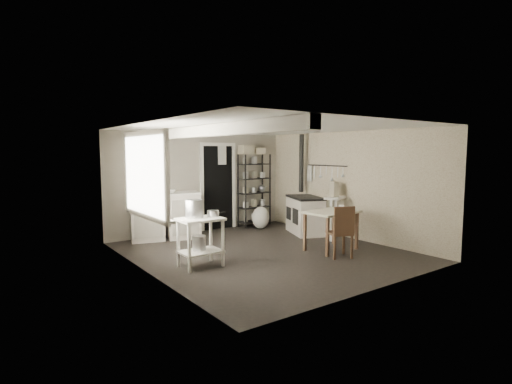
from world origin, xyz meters
TOP-DOWN VIEW (x-y plane):
  - floor at (0.00, 0.00)m, footprint 5.00×5.00m
  - ceiling at (0.00, 0.00)m, footprint 5.00×5.00m
  - wall_back at (0.00, 2.50)m, footprint 4.50×0.02m
  - wall_front at (0.00, -2.50)m, footprint 4.50×0.02m
  - wall_left at (-2.25, 0.00)m, footprint 0.02×5.00m
  - wall_right at (2.25, 0.00)m, footprint 0.02×5.00m
  - window at (-2.22, 0.20)m, footprint 0.12×1.76m
  - doorway at (0.45, 2.47)m, footprint 0.96×0.10m
  - ceiling_beam at (-1.20, 0.00)m, footprint 0.18×5.00m
  - wallpaper_panel at (2.24, 0.00)m, footprint 0.01×5.00m
  - utensil_rail at (2.19, 0.60)m, footprint 0.06×1.20m
  - prep_table at (-1.43, -0.14)m, footprint 0.70×0.50m
  - stockpot at (-1.49, -0.05)m, footprint 0.37×0.37m
  - saucepan at (-1.19, -0.13)m, footprint 0.25×0.25m
  - bucket at (-1.44, -0.10)m, footprint 0.27×0.27m
  - base_cabinets at (-1.04, 2.18)m, footprint 1.64×1.05m
  - mixing_bowl at (-0.93, 2.15)m, footprint 0.35×0.35m
  - counter_cup at (-1.43, 2.07)m, footprint 0.16×0.16m
  - shelf_rack at (1.40, 2.31)m, footprint 0.88×0.41m
  - shelf_jar at (1.12, 2.27)m, footprint 0.09×0.09m
  - storage_box_a at (1.19, 2.36)m, footprint 0.34×0.30m
  - storage_box_b at (1.59, 2.33)m, footprint 0.32×0.31m
  - stove at (1.77, 0.84)m, footprint 0.97×1.22m
  - stovepipe at (2.02, 1.24)m, footprint 0.14×0.14m
  - side_ledge at (1.95, 0.08)m, footprint 0.66×0.52m
  - oats_box at (1.96, 0.13)m, footprint 0.18×0.24m
  - work_table at (1.10, -0.61)m, footprint 1.03×0.75m
  - table_cup at (1.32, -0.66)m, footprint 0.11×0.11m
  - chair at (0.85, -1.05)m, footprint 0.51×0.52m
  - flour_sack at (1.30, 1.89)m, footprint 0.48×0.41m
  - floor_crock at (1.69, -0.10)m, footprint 0.14×0.14m

SIDE VIEW (x-z plane):
  - floor at x=0.00m, z-range 0.00..0.00m
  - floor_crock at x=1.69m, z-range 0.00..0.15m
  - flour_sack at x=1.30m, z-range -0.03..0.51m
  - work_table at x=1.10m, z-range 0.01..0.75m
  - bucket at x=-1.44m, z-range 0.26..0.51m
  - prep_table at x=-1.43m, z-range 0.00..0.80m
  - side_ledge at x=1.95m, z-range -0.02..0.88m
  - stove at x=1.77m, z-range 0.02..0.86m
  - base_cabinets at x=-1.04m, z-range -0.04..0.96m
  - chair at x=0.85m, z-range 0.02..0.95m
  - table_cup at x=1.32m, z-range 0.76..0.86m
  - saucepan at x=-1.19m, z-range 0.80..0.90m
  - stockpot at x=-1.49m, z-range 0.79..1.09m
  - shelf_rack at x=1.40m, z-range 0.05..1.85m
  - mixing_bowl at x=-0.93m, z-range 0.92..0.99m
  - counter_cup at x=-1.43m, z-range 0.92..1.03m
  - doorway at x=0.45m, z-range -0.04..2.04m
  - oats_box at x=1.96m, z-range 0.85..1.17m
  - wall_back at x=0.00m, z-range 0.00..2.30m
  - wall_front at x=0.00m, z-range 0.00..2.30m
  - wall_left at x=-2.25m, z-range 0.00..2.30m
  - wall_right at x=2.25m, z-range 0.00..2.30m
  - wallpaper_panel at x=2.24m, z-range 0.00..2.30m
  - shelf_jar at x=1.12m, z-range 1.27..1.44m
  - window at x=-2.22m, z-range 0.86..2.14m
  - utensil_rail at x=2.19m, z-range 1.33..1.77m
  - stovepipe at x=2.02m, z-range 0.91..2.27m
  - storage_box_b at x=1.59m, z-range 1.91..2.07m
  - storage_box_a at x=1.19m, z-range 1.90..2.12m
  - ceiling_beam at x=-1.20m, z-range 2.11..2.29m
  - ceiling at x=0.00m, z-range 2.30..2.30m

